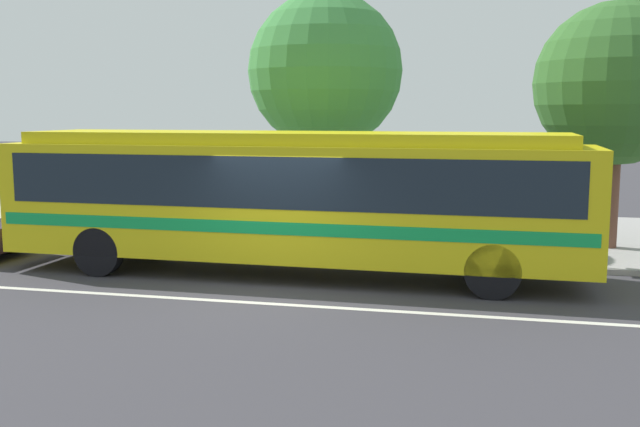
{
  "coord_description": "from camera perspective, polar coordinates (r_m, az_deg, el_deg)",
  "views": [
    {
      "loc": [
        3.84,
        -12.72,
        3.31
      ],
      "look_at": [
        0.58,
        1.4,
        1.3
      ],
      "focal_mm": 41.36,
      "sensor_mm": 36.0,
      "label": 1
    }
  ],
  "objects": [
    {
      "name": "ground_plane",
      "position": [
        13.69,
        -3.71,
        -6.11
      ],
      "size": [
        120.0,
        120.0,
        0.0
      ],
      "primitive_type": "plane",
      "color": "#3A383E"
    },
    {
      "name": "street_tree_near_stop",
      "position": [
        18.88,
        0.42,
        10.93
      ],
      "size": [
        3.9,
        3.9,
        6.15
      ],
      "color": "brown",
      "rests_on": "sidewalk_slab"
    },
    {
      "name": "pedestrian_waiting_near_sign",
      "position": [
        18.14,
        -6.36,
        0.95
      ],
      "size": [
        0.48,
        0.48,
        1.72
      ],
      "color": "#1E354D",
      "rests_on": "sidewalk_slab"
    },
    {
      "name": "street_tree_mid_block",
      "position": [
        18.5,
        21.97,
        9.25
      ],
      "size": [
        3.75,
        3.75,
        5.7
      ],
      "color": "brown",
      "rests_on": "sidewalk_slab"
    },
    {
      "name": "sidewalk_slab",
      "position": [
        20.28,
        1.91,
        -1.33
      ],
      "size": [
        60.0,
        8.0,
        0.12
      ],
      "primitive_type": "cube",
      "color": "#9C9795",
      "rests_on": "ground_plane"
    },
    {
      "name": "bus_stop_sign",
      "position": [
        16.33,
        16.32,
        1.85
      ],
      "size": [
        0.12,
        0.44,
        2.43
      ],
      "color": "gray",
      "rests_on": "sidewalk_slab"
    },
    {
      "name": "transit_bus",
      "position": [
        14.9,
        -2.11,
        1.64
      ],
      "size": [
        11.83,
        2.65,
        2.9
      ],
      "color": "gold",
      "rests_on": "ground_plane"
    },
    {
      "name": "lane_stripe_center",
      "position": [
        12.95,
        -4.74,
        -6.92
      ],
      "size": [
        56.0,
        0.16,
        0.01
      ],
      "primitive_type": "cube",
      "color": "silver",
      "rests_on": "ground_plane"
    }
  ]
}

